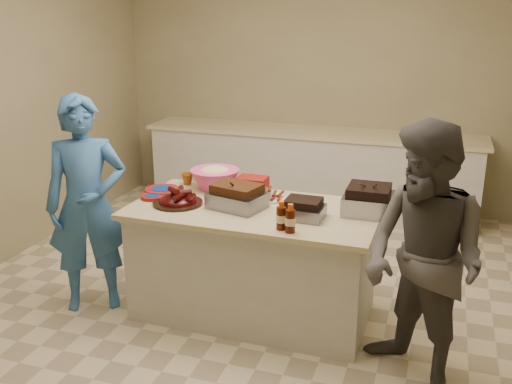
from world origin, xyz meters
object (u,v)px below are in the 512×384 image
(island, at_px, (254,312))
(coleslaw_bowl, at_px, (215,188))
(rib_platter, at_px, (178,204))
(bbq_bottle_b, at_px, (290,232))
(mustard_bottle, at_px, (240,200))
(bbq_bottle_a, at_px, (281,229))
(roasting_pan, at_px, (368,213))
(guest_gray, at_px, (412,382))
(guest_blue, at_px, (97,303))
(plastic_cup, at_px, (188,184))

(island, height_order, coleslaw_bowl, coleslaw_bowl)
(rib_platter, distance_m, bbq_bottle_b, 0.93)
(island, distance_m, mustard_bottle, 0.84)
(island, height_order, bbq_bottle_a, bbq_bottle_a)
(island, bearing_deg, mustard_bottle, 139.71)
(roasting_pan, height_order, bbq_bottle_b, bbq_bottle_b)
(island, distance_m, bbq_bottle_b, 0.96)
(bbq_bottle_a, relative_size, guest_gray, 0.12)
(rib_platter, distance_m, mustard_bottle, 0.45)
(coleslaw_bowl, bearing_deg, guest_blue, -141.79)
(roasting_pan, bearing_deg, rib_platter, -169.76)
(bbq_bottle_b, xyz_separation_m, guest_gray, (0.81, -0.13, -0.81))
(coleslaw_bowl, bearing_deg, bbq_bottle_a, -42.86)
(island, relative_size, bbq_bottle_a, 9.33)
(rib_platter, bearing_deg, island, 9.92)
(plastic_cup, bearing_deg, guest_blue, -128.78)
(guest_blue, bearing_deg, plastic_cup, 21.23)
(mustard_bottle, bearing_deg, island, -41.15)
(bbq_bottle_b, bearing_deg, roasting_pan, 51.21)
(roasting_pan, xyz_separation_m, plastic_cup, (-1.44, 0.22, 0.00))
(coleslaw_bowl, bearing_deg, roasting_pan, -8.93)
(rib_platter, height_order, bbq_bottle_a, bbq_bottle_a)
(coleslaw_bowl, height_order, plastic_cup, coleslaw_bowl)
(mustard_bottle, bearing_deg, roasting_pan, 0.73)
(roasting_pan, bearing_deg, guest_gray, -58.18)
(roasting_pan, xyz_separation_m, coleslaw_bowl, (-1.19, 0.19, 0.00))
(island, height_order, guest_gray, island)
(mustard_bottle, bearing_deg, rib_platter, -149.28)
(rib_platter, distance_m, guest_blue, 1.05)
(bbq_bottle_a, relative_size, mustard_bottle, 1.57)
(coleslaw_bowl, relative_size, guest_blue, 0.24)
(roasting_pan, bearing_deg, island, -169.42)
(roasting_pan, relative_size, coleslaw_bowl, 0.87)
(roasting_pan, relative_size, plastic_cup, 3.44)
(island, xyz_separation_m, guest_gray, (1.16, -0.49, 0.00))
(island, xyz_separation_m, guest_blue, (-1.18, -0.26, 0.00))
(roasting_pan, height_order, coleslaw_bowl, coleslaw_bowl)
(mustard_bottle, height_order, guest_gray, mustard_bottle)
(guest_gray, bearing_deg, island, -160.35)
(coleslaw_bowl, xyz_separation_m, guest_blue, (-0.75, -0.59, -0.81))
(roasting_pan, distance_m, guest_blue, 2.14)
(plastic_cup, bearing_deg, mustard_bottle, -24.21)
(bbq_bottle_b, relative_size, guest_gray, 0.12)
(guest_gray, bearing_deg, bbq_bottle_b, -146.53)
(roasting_pan, bearing_deg, coleslaw_bowl, 170.90)
(coleslaw_bowl, bearing_deg, bbq_bottle_b, -41.61)
(island, relative_size, roasting_pan, 5.29)
(roasting_pan, bearing_deg, mustard_bottle, -179.44)
(plastic_cup, bearing_deg, rib_platter, -73.51)
(roasting_pan, xyz_separation_m, guest_gray, (0.40, -0.64, -0.81))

